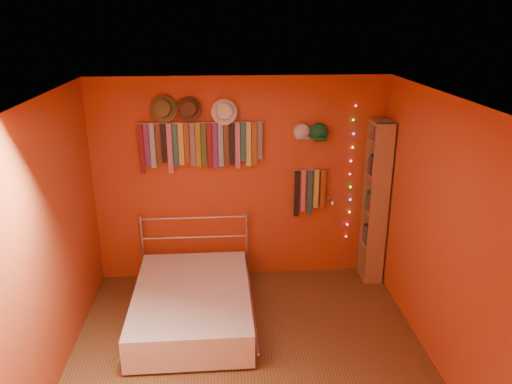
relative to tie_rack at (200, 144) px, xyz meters
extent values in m
plane|color=brown|center=(0.46, -1.69, -1.73)|extent=(3.50, 3.50, 0.00)
cube|color=#A03019|center=(0.46, 0.06, -0.48)|extent=(3.50, 0.02, 2.50)
cube|color=#A03019|center=(2.21, -1.69, -0.48)|extent=(0.02, 3.50, 2.50)
cube|color=#A03019|center=(-1.29, -1.69, -0.48)|extent=(0.02, 3.50, 2.50)
cube|color=white|center=(0.46, -1.69, 0.77)|extent=(3.50, 3.50, 0.02)
cylinder|color=#BBBBC0|center=(0.01, 0.01, 0.24)|extent=(1.45, 0.01, 0.01)
cube|color=maroon|center=(-0.68, 0.00, -0.05)|extent=(0.06, 0.01, 0.58)
cube|color=#4E1B6E|center=(-0.61, 0.00, 0.00)|extent=(0.06, 0.01, 0.49)
cube|color=#77ACD3|center=(-0.55, -0.01, -0.02)|extent=(0.06, 0.01, 0.52)
cube|color=#512C1B|center=(-0.48, 0.00, -0.01)|extent=(0.06, 0.01, 0.50)
cube|color=black|center=(-0.42, 0.00, 0.01)|extent=(0.06, 0.01, 0.46)
cube|color=#B95C90|center=(-0.35, -0.01, -0.05)|extent=(0.06, 0.01, 0.59)
cube|color=#185557|center=(-0.29, 0.00, -0.01)|extent=(0.06, 0.01, 0.51)
cube|color=#B9AD4A|center=(-0.22, 0.00, 0.00)|extent=(0.06, 0.01, 0.49)
cube|color=maroon|center=(-0.16, -0.01, 0.01)|extent=(0.06, 0.01, 0.46)
cube|color=navy|center=(-0.09, 0.00, -0.01)|extent=(0.06, 0.01, 0.51)
cube|color=olive|center=(-0.03, 0.00, -0.02)|extent=(0.06, 0.01, 0.52)
cube|color=#204F1F|center=(0.04, -0.01, 0.00)|extent=(0.06, 0.01, 0.50)
cube|color=maroon|center=(0.10, 0.00, -0.02)|extent=(0.06, 0.01, 0.54)
cube|color=#4F1A6A|center=(0.17, 0.00, -0.03)|extent=(0.06, 0.01, 0.55)
cube|color=#6789B8|center=(0.23, -0.01, -0.02)|extent=(0.06, 0.01, 0.52)
cube|color=#4D2D19|center=(0.30, 0.00, -0.01)|extent=(0.06, 0.01, 0.51)
cube|color=black|center=(0.37, 0.00, -0.01)|extent=(0.06, 0.01, 0.50)
cube|color=#BB5D7E|center=(0.43, -0.01, -0.03)|extent=(0.06, 0.01, 0.55)
cube|color=#195855|center=(0.50, 0.00, 0.01)|extent=(0.06, 0.01, 0.47)
cube|color=#C8C050|center=(0.56, 0.00, -0.02)|extent=(0.06, 0.01, 0.52)
cube|color=brown|center=(0.63, -0.01, -0.01)|extent=(0.06, 0.01, 0.51)
cube|color=#131653|center=(0.69, 0.00, 0.02)|extent=(0.06, 0.01, 0.44)
cylinder|color=#BBBBC0|center=(1.30, 0.01, -0.35)|extent=(0.40, 0.01, 0.01)
cube|color=black|center=(1.14, 0.00, -0.65)|extent=(0.06, 0.01, 0.59)
cube|color=#A75371|center=(1.22, 0.00, -0.61)|extent=(0.06, 0.01, 0.52)
cube|color=#184F57|center=(1.30, -0.01, -0.64)|extent=(0.06, 0.01, 0.57)
cube|color=#B0B448|center=(1.38, 0.00, -0.59)|extent=(0.06, 0.01, 0.49)
cube|color=brown|center=(1.46, 0.00, -0.60)|extent=(0.06, 0.01, 0.49)
cylinder|color=brown|center=(-0.40, 0.00, 0.41)|extent=(0.31, 0.08, 0.30)
cylinder|color=brown|center=(-0.40, -0.05, 0.42)|extent=(0.18, 0.15, 0.20)
cylinder|color=#332314|center=(-0.40, -0.02, 0.41)|extent=(0.19, 0.06, 0.19)
cylinder|color=#4B2C1A|center=(-0.11, 0.00, 0.40)|extent=(0.29, 0.07, 0.29)
cylinder|color=#4B2C1A|center=(-0.11, -0.05, 0.41)|extent=(0.17, 0.14, 0.19)
cylinder|color=black|center=(-0.11, -0.02, 0.41)|extent=(0.18, 0.06, 0.18)
cylinder|color=white|center=(0.28, 0.00, 0.37)|extent=(0.30, 0.07, 0.29)
cylinder|color=white|center=(0.28, -0.05, 0.38)|extent=(0.17, 0.15, 0.19)
cylinder|color=black|center=(0.28, -0.02, 0.37)|extent=(0.18, 0.06, 0.18)
ellipsoid|color=silver|center=(1.18, 0.01, 0.12)|extent=(0.19, 0.14, 0.19)
cube|color=silver|center=(1.18, -0.10, 0.06)|extent=(0.14, 0.10, 0.06)
ellipsoid|color=#176730|center=(1.38, 0.01, 0.11)|extent=(0.20, 0.15, 0.20)
cube|color=#176730|center=(1.38, -0.11, 0.05)|extent=(0.14, 0.11, 0.06)
sphere|color=#FF3333|center=(1.81, 0.02, 0.42)|extent=(0.02, 0.02, 0.02)
sphere|color=#33FF4C|center=(1.79, 0.02, 0.25)|extent=(0.02, 0.02, 0.02)
sphere|color=#4C66FF|center=(1.80, 0.02, 0.08)|extent=(0.02, 0.02, 0.02)
sphere|color=yellow|center=(1.80, 0.02, -0.08)|extent=(0.02, 0.02, 0.02)
sphere|color=#FF4CCC|center=(1.79, 0.02, -0.25)|extent=(0.02, 0.02, 0.02)
sphere|color=#FF3333|center=(1.79, 0.02, -0.42)|extent=(0.02, 0.02, 0.02)
sphere|color=#33FF4C|center=(1.81, 0.02, -0.58)|extent=(0.02, 0.02, 0.02)
sphere|color=#4C66FF|center=(1.82, 0.02, -0.75)|extent=(0.02, 0.02, 0.02)
sphere|color=yellow|center=(1.82, 0.02, -0.91)|extent=(0.02, 0.02, 0.02)
sphere|color=#FF4CCC|center=(1.80, 0.02, -1.08)|extent=(0.02, 0.02, 0.02)
sphere|color=#FF3333|center=(1.79, 0.02, -1.25)|extent=(0.02, 0.02, 0.02)
cylinder|color=#BBBBC0|center=(1.55, 0.04, -0.73)|extent=(0.03, 0.03, 0.03)
cylinder|color=#BBBBC0|center=(1.55, -0.06, -0.70)|extent=(0.01, 0.23, 0.07)
sphere|color=white|center=(1.55, -0.18, -0.71)|extent=(0.06, 0.06, 0.06)
cube|color=#9E6847|center=(2.08, -0.32, -0.73)|extent=(0.24, 0.02, 2.00)
cube|color=#9E6847|center=(2.08, 0.00, -0.73)|extent=(0.24, 0.02, 2.00)
cube|color=#9E6847|center=(2.20, -0.16, -0.73)|extent=(0.02, 0.34, 2.00)
cube|color=#9E6847|center=(2.08, -0.16, -1.71)|extent=(0.24, 0.32, 0.02)
cube|color=#9E6847|center=(2.08, -0.16, -1.28)|extent=(0.24, 0.32, 0.02)
cube|color=#9E6847|center=(2.08, -0.16, -0.83)|extent=(0.24, 0.32, 0.02)
cube|color=#9E6847|center=(2.08, -0.16, -0.38)|extent=(0.24, 0.32, 0.02)
cube|color=#9E6847|center=(2.08, -0.16, 0.05)|extent=(0.24, 0.32, 0.02)
cube|color=#9E6847|center=(2.08, -0.16, 0.25)|extent=(0.24, 0.32, 0.02)
cylinder|color=#BBBBC0|center=(-0.75, -0.04, -1.30)|extent=(0.03, 0.03, 0.87)
cylinder|color=#BBBBC0|center=(0.53, -0.04, -1.30)|extent=(0.03, 0.03, 0.87)
cylinder|color=#BBBBC0|center=(-0.11, -0.04, -1.41)|extent=(1.28, 0.02, 0.02)
cylinder|color=#BBBBC0|center=(-0.11, -0.04, -1.17)|extent=(1.28, 0.02, 0.02)
cylinder|color=#BBBBC0|center=(-0.11, -0.04, -0.91)|extent=(1.28, 0.02, 0.02)
cube|color=beige|center=(-0.11, -0.96, -1.53)|extent=(1.24, 1.75, 0.35)
cylinder|color=#BBBBC0|center=(-0.75, -0.96, -1.55)|extent=(0.04, 1.74, 0.03)
cylinder|color=#BBBBC0|center=(0.53, -0.96, -1.55)|extent=(0.04, 1.74, 0.03)
camera|label=1|loc=(0.24, -5.64, 1.41)|focal=35.00mm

